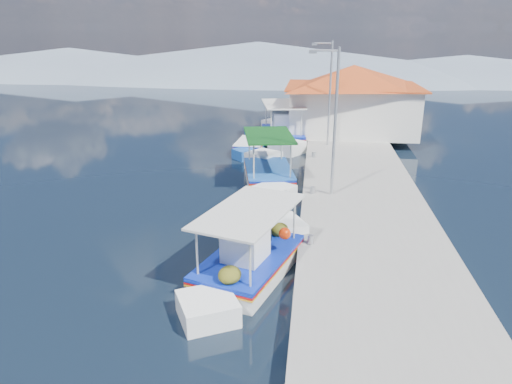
# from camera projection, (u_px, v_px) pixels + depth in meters

# --- Properties ---
(ground) EXTENTS (160.00, 160.00, 0.00)m
(ground) POSITION_uv_depth(u_px,v_px,m) (215.00, 218.00, 18.89)
(ground) COLOR black
(ground) RESTS_ON ground
(quay) EXTENTS (5.00, 44.00, 0.50)m
(quay) POSITION_uv_depth(u_px,v_px,m) (355.00, 174.00, 23.74)
(quay) COLOR gray
(quay) RESTS_ON ground
(bollards) EXTENTS (0.20, 17.20, 0.30)m
(bollards) POSITION_uv_depth(u_px,v_px,m) (313.00, 169.00, 23.15)
(bollards) COLOR #A5A8AD
(bollards) RESTS_ON quay
(main_caique) EXTENTS (3.48, 6.89, 2.37)m
(main_caique) POSITION_uv_depth(u_px,v_px,m) (249.00, 260.00, 14.46)
(main_caique) COLOR white
(main_caique) RESTS_ON ground
(caique_green_canopy) EXTENTS (3.05, 7.04, 2.68)m
(caique_green_canopy) POSITION_uv_depth(u_px,v_px,m) (269.00, 175.00, 23.04)
(caique_green_canopy) COLOR white
(caique_green_canopy) RESTS_ON ground
(caique_blue_hull) EXTENTS (1.78, 5.43, 0.97)m
(caique_blue_hull) POSITION_uv_depth(u_px,v_px,m) (251.00, 147.00, 29.10)
(caique_blue_hull) COLOR #1C54AD
(caique_blue_hull) RESTS_ON ground
(caique_far) EXTENTS (3.36, 8.02, 2.86)m
(caique_far) POSITION_uv_depth(u_px,v_px,m) (283.00, 134.00, 31.14)
(caique_far) COLOR white
(caique_far) RESTS_ON ground
(harbor_building) EXTENTS (10.49, 10.49, 4.40)m
(harbor_building) POSITION_uv_depth(u_px,v_px,m) (352.00, 98.00, 31.31)
(harbor_building) COLOR silver
(harbor_building) RESTS_ON quay
(lamp_post_near) EXTENTS (1.21, 0.14, 6.00)m
(lamp_post_near) POSITION_uv_depth(u_px,v_px,m) (333.00, 115.00, 18.97)
(lamp_post_near) COLOR #A5A8AD
(lamp_post_near) RESTS_ON quay
(lamp_post_far) EXTENTS (1.21, 0.14, 6.00)m
(lamp_post_far) POSITION_uv_depth(u_px,v_px,m) (329.00, 88.00, 27.41)
(lamp_post_far) COLOR #A5A8AD
(lamp_post_far) RESTS_ON quay
(mountain_ridge) EXTENTS (171.40, 96.00, 5.50)m
(mountain_ridge) POSITION_uv_depth(u_px,v_px,m) (336.00, 64.00, 69.93)
(mountain_ridge) COLOR gray
(mountain_ridge) RESTS_ON ground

